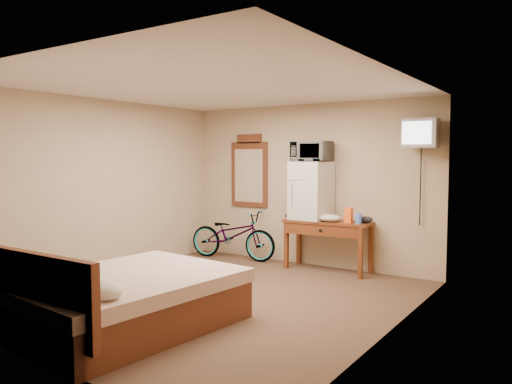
% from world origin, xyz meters
% --- Properties ---
extents(room, '(4.60, 4.64, 2.50)m').
position_xyz_m(room, '(-0.00, 0.00, 1.25)').
color(room, '#452C22').
rests_on(room, ground).
extents(desk, '(1.31, 0.58, 0.75)m').
position_xyz_m(desk, '(0.48, 2.00, 0.62)').
color(desk, maroon).
rests_on(desk, floor).
extents(mini_fridge, '(0.57, 0.55, 0.86)m').
position_xyz_m(mini_fridge, '(0.19, 2.04, 1.18)').
color(mini_fridge, silver).
rests_on(mini_fridge, desk).
extents(microwave, '(0.55, 0.37, 0.30)m').
position_xyz_m(microwave, '(0.19, 2.04, 1.77)').
color(microwave, silver).
rests_on(microwave, mini_fridge).
extents(snack_bag, '(0.11, 0.07, 0.22)m').
position_xyz_m(snack_bag, '(0.83, 1.97, 0.86)').
color(snack_bag, '#FE5F16').
rests_on(snack_bag, desk).
extents(blue_cup, '(0.08, 0.08, 0.15)m').
position_xyz_m(blue_cup, '(0.99, 1.94, 0.82)').
color(blue_cup, '#457DEB').
rests_on(blue_cup, desk).
extents(cloth_cream, '(0.34, 0.27, 0.11)m').
position_xyz_m(cloth_cream, '(0.55, 1.94, 0.80)').
color(cloth_cream, beige).
rests_on(cloth_cream, desk).
extents(cloth_dark_a, '(0.25, 0.19, 0.09)m').
position_xyz_m(cloth_dark_a, '(-0.05, 1.91, 0.80)').
color(cloth_dark_a, black).
rests_on(cloth_dark_a, desk).
extents(cloth_dark_b, '(0.21, 0.17, 0.09)m').
position_xyz_m(cloth_dark_b, '(1.04, 2.09, 0.80)').
color(cloth_dark_b, black).
rests_on(cloth_dark_b, desk).
extents(crt_television, '(0.46, 0.57, 0.38)m').
position_xyz_m(crt_television, '(1.80, 2.02, 1.99)').
color(crt_television, black).
rests_on(crt_television, room).
extents(wall_mirror, '(0.71, 0.04, 1.21)m').
position_xyz_m(wall_mirror, '(-1.09, 2.27, 1.44)').
color(wall_mirror, '#5D2F1A').
rests_on(wall_mirror, room).
extents(bicycle, '(1.59, 0.74, 0.81)m').
position_xyz_m(bicycle, '(-1.20, 1.95, 0.40)').
color(bicycle, black).
rests_on(bicycle, floor).
extents(bed, '(1.76, 2.23, 0.90)m').
position_xyz_m(bed, '(-0.12, -1.37, 0.29)').
color(bed, '#5D2F1A').
rests_on(bed, floor).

